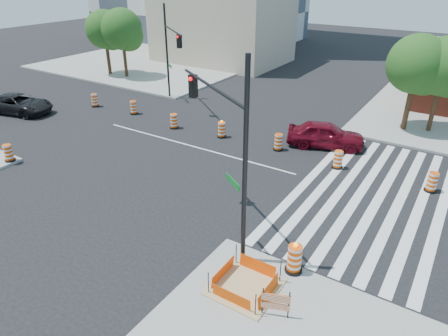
{
  "coord_description": "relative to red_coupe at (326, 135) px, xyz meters",
  "views": [
    {
      "loc": [
        14.04,
        -18.18,
        10.13
      ],
      "look_at": [
        4.78,
        -3.77,
        1.4
      ],
      "focal_mm": 32.0,
      "sensor_mm": 36.0,
      "label": 1
    }
  ],
  "objects": [
    {
      "name": "median_drum_1",
      "position": [
        -14.35,
        -1.96,
        -0.32
      ],
      "size": [
        0.6,
        0.6,
        1.02
      ],
      "color": "black",
      "rests_on": "ground"
    },
    {
      "name": "median_drum_2",
      "position": [
        -9.89,
        -2.63,
        -0.32
      ],
      "size": [
        0.6,
        0.6,
        1.02
      ],
      "color": "black",
      "rests_on": "ground"
    },
    {
      "name": "signal_pole_nw",
      "position": [
        -13.54,
        1.78,
        3.73
      ],
      "size": [
        4.45,
        3.55,
        7.36
      ],
      "rotation": [
        0.0,
        0.0,
        -0.67
      ],
      "color": "black",
      "rests_on": "ground"
    },
    {
      "name": "sidewalk_nw",
      "position": [
        -24.96,
        13.55,
        -0.72
      ],
      "size": [
        22.0,
        22.0,
        0.15
      ],
      "primitive_type": "cube",
      "color": "gray",
      "rests_on": "ground"
    },
    {
      "name": "lane_centerline",
      "position": [
        -6.96,
        -4.45,
        -0.79
      ],
      "size": [
        14.0,
        0.12,
        0.01
      ],
      "primitive_type": "cube",
      "color": "silver",
      "rests_on": "ground"
    },
    {
      "name": "median_drum_5",
      "position": [
        1.65,
        -2.48,
        -0.32
      ],
      "size": [
        0.6,
        0.6,
        1.02
      ],
      "color": "black",
      "rests_on": "ground"
    },
    {
      "name": "barricade",
      "position": [
        3.47,
        -14.02,
        -0.05
      ],
      "size": [
        0.87,
        0.37,
        1.08
      ],
      "rotation": [
        0.0,
        0.0,
        0.37
      ],
      "color": "#E84A04",
      "rests_on": "ground"
    },
    {
      "name": "beige_midrise",
      "position": [
        -18.96,
        17.55,
        4.2
      ],
      "size": [
        14.0,
        10.0,
        10.0
      ],
      "primitive_type": "cube",
      "color": "tan",
      "rests_on": "ground"
    },
    {
      "name": "median_drum_6",
      "position": [
        6.42,
        -2.46,
        -0.32
      ],
      "size": [
        0.6,
        0.6,
        1.02
      ],
      "color": "black",
      "rests_on": "ground"
    },
    {
      "name": "excavation_pit",
      "position": [
        2.04,
        -13.45,
        -0.57
      ],
      "size": [
        2.2,
        2.2,
        0.9
      ],
      "color": "tan",
      "rests_on": "ground"
    },
    {
      "name": "tree_north_b",
      "position": [
        -22.7,
        5.72,
        3.65
      ],
      "size": [
        3.9,
        3.9,
        6.63
      ],
      "color": "#382314",
      "rests_on": "ground"
    },
    {
      "name": "ground",
      "position": [
        -6.96,
        -4.45,
        -0.8
      ],
      "size": [
        120.0,
        120.0,
        0.0
      ],
      "primitive_type": "plane",
      "color": "black",
      "rests_on": "ground"
    },
    {
      "name": "tree_north_c",
      "position": [
        3.63,
        5.55,
        3.5
      ],
      "size": [
        3.81,
        3.77,
        6.41
      ],
      "color": "#382314",
      "rests_on": "ground"
    },
    {
      "name": "tree_north_a",
      "position": [
        -24.94,
        5.6,
        3.48
      ],
      "size": [
        3.79,
        3.75,
        6.38
      ],
      "color": "#382314",
      "rests_on": "ground"
    },
    {
      "name": "red_coupe",
      "position": [
        0.0,
        0.0,
        0.0
      ],
      "size": [
        5.03,
        3.31,
        1.59
      ],
      "primitive_type": "imported",
      "rotation": [
        0.0,
        0.0,
        1.91
      ],
      "color": "#5D0716",
      "rests_on": "ground"
    },
    {
      "name": "signal_pole_se",
      "position": [
        -0.12,
        -11.33,
        3.92
      ],
      "size": [
        4.94,
        3.28,
        7.68
      ],
      "rotation": [
        0.0,
        0.0,
        2.56
      ],
      "color": "black",
      "rests_on": "ground"
    },
    {
      "name": "crosswalk_east",
      "position": [
        3.99,
        -4.45,
        -0.79
      ],
      "size": [
        6.75,
        13.5,
        0.01
      ],
      "color": "silver",
      "rests_on": "ground"
    },
    {
      "name": "median_drum_4",
      "position": [
        -2.21,
        -2.05,
        -0.32
      ],
      "size": [
        0.6,
        0.6,
        1.02
      ],
      "color": "black",
      "rests_on": "ground"
    },
    {
      "name": "dark_suv",
      "position": [
        -21.82,
        -6.49,
        -0.08
      ],
      "size": [
        5.58,
        3.56,
        1.43
      ],
      "primitive_type": "imported",
      "rotation": [
        0.0,
        0.0,
        1.82
      ],
      "color": "black",
      "rests_on": "ground"
    },
    {
      "name": "median_drum_3",
      "position": [
        -6.23,
        -2.2,
        -0.31
      ],
      "size": [
        0.6,
        0.6,
        1.18
      ],
      "color": "black",
      "rests_on": "ground"
    },
    {
      "name": "median_drum_0",
      "position": [
        -18.24,
        -2.33,
        -0.32
      ],
      "size": [
        0.6,
        0.6,
        1.02
      ],
      "color": "black",
      "rests_on": "ground"
    },
    {
      "name": "pit_drum",
      "position": [
        3.11,
        -11.76,
        -0.12
      ],
      "size": [
        0.65,
        0.65,
        1.27
      ],
      "color": "black",
      "rests_on": "ground"
    },
    {
      "name": "sw_corner_drum",
      "position": [
        -14.28,
        -12.0,
        -0.18
      ],
      "size": [
        0.58,
        0.58,
        0.99
      ],
      "color": "black",
      "rests_on": "ground"
    },
    {
      "name": "tree_north_d",
      "position": [
        5.12,
        6.1,
        3.44
      ],
      "size": [
        3.71,
        3.71,
        6.3
      ],
      "color": "#382314",
      "rests_on": "ground"
    }
  ]
}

